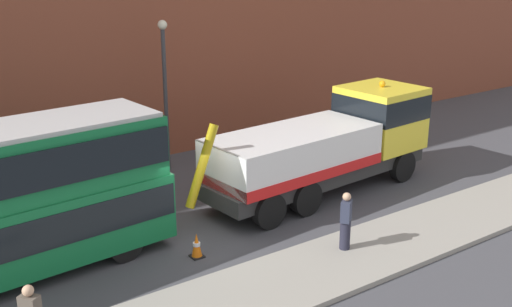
# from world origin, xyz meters

# --- Properties ---
(ground_plane) EXTENTS (120.00, 120.00, 0.00)m
(ground_plane) POSITION_xyz_m (0.00, 0.00, 0.00)
(ground_plane) COLOR #424247
(near_kerb) EXTENTS (60.00, 2.80, 0.15)m
(near_kerb) POSITION_xyz_m (0.00, -4.20, 0.07)
(near_kerb) COLOR gray
(near_kerb) RESTS_ON ground_plane
(recovery_tow_truck) EXTENTS (10.22, 3.32, 3.67)m
(recovery_tow_truck) POSITION_xyz_m (5.85, 0.27, 1.76)
(recovery_tow_truck) COLOR #2D2D2D
(recovery_tow_truck) RESTS_ON ground_plane
(pedestrian_bystander) EXTENTS (0.48, 0.45, 1.71)m
(pedestrian_bystander) POSITION_xyz_m (2.90, -3.76, 0.99)
(pedestrian_bystander) COLOR #232333
(pedestrian_bystander) RESTS_ON near_kerb
(traffic_cone_near_bus) EXTENTS (0.36, 0.36, 0.72)m
(traffic_cone_near_bus) POSITION_xyz_m (-0.66, -1.52, 0.34)
(traffic_cone_near_bus) COLOR orange
(traffic_cone_near_bus) RESTS_ON ground_plane
(street_lamp) EXTENTS (0.36, 0.36, 5.83)m
(street_lamp) POSITION_xyz_m (2.21, 5.66, 3.47)
(street_lamp) COLOR #38383D
(street_lamp) RESTS_ON ground_plane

